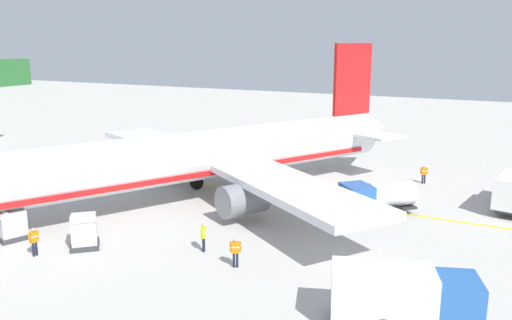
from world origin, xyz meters
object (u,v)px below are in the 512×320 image
(crew_marshaller, at_px, (34,239))
(crew_supervisor, at_px, (203,235))
(service_truck_baggage, at_px, (377,197))
(cargo_container_mid, at_px, (84,232))
(service_truck_fuel, at_px, (403,295))
(crew_loader_right, at_px, (235,250))
(crew_loader_left, at_px, (424,173))
(cargo_container_near, at_px, (11,225))
(airliner_foreground, at_px, (201,156))

(crew_marshaller, bearing_deg, crew_supervisor, -59.26)
(service_truck_baggage, distance_m, cargo_container_mid, 19.60)
(service_truck_fuel, bearing_deg, crew_loader_right, 77.20)
(crew_loader_left, bearing_deg, crew_supervisor, 157.43)
(cargo_container_near, bearing_deg, crew_loader_left, -39.42)
(crew_supervisor, bearing_deg, crew_loader_left, -22.57)
(service_truck_baggage, relative_size, crew_loader_left, 3.17)
(service_truck_baggage, height_order, cargo_container_near, service_truck_baggage)
(cargo_container_mid, bearing_deg, crew_marshaller, 143.27)
(crew_marshaller, distance_m, crew_loader_left, 31.43)
(airliner_foreground, xyz_separation_m, crew_supervisor, (-8.91, -5.82, -2.36))
(crew_supervisor, bearing_deg, crew_marshaller, 120.74)
(service_truck_fuel, bearing_deg, service_truck_baggage, 18.26)
(cargo_container_near, bearing_deg, service_truck_fuel, -88.74)
(service_truck_baggage, distance_m, cargo_container_near, 24.14)
(cargo_container_near, xyz_separation_m, crew_loader_right, (2.65, -14.49, 0.06))
(cargo_container_mid, height_order, crew_marshaller, cargo_container_mid)
(service_truck_baggage, relative_size, crew_loader_right, 3.02)
(cargo_container_mid, xyz_separation_m, crew_loader_right, (1.63, -9.37, -0.00))
(service_truck_fuel, xyz_separation_m, service_truck_baggage, (14.16, 4.67, -0.11))
(service_truck_baggage, bearing_deg, cargo_container_near, 127.47)
(cargo_container_near, bearing_deg, airliner_foreground, -25.14)
(crew_loader_left, xyz_separation_m, crew_loader_right, (-22.47, 6.15, 0.05))
(cargo_container_near, height_order, crew_loader_left, cargo_container_near)
(airliner_foreground, bearing_deg, crew_supervisor, -146.86)
(airliner_foreground, distance_m, crew_marshaller, 14.26)
(cargo_container_mid, relative_size, crew_loader_right, 1.35)
(cargo_container_mid, relative_size, crew_supervisor, 1.31)
(cargo_container_near, distance_m, cargo_container_mid, 5.22)
(crew_loader_right, xyz_separation_m, crew_supervisor, (1.08, 2.74, 0.03))
(airliner_foreground, xyz_separation_m, crew_loader_right, (-10.00, -8.56, -2.39))
(crew_loader_left, bearing_deg, crew_marshaller, 146.86)
(crew_loader_right, bearing_deg, crew_marshaller, 109.22)
(service_truck_fuel, height_order, crew_supervisor, service_truck_fuel)
(crew_marshaller, distance_m, crew_loader_right, 11.68)
(airliner_foreground, height_order, crew_supervisor, airliner_foreground)
(cargo_container_near, xyz_separation_m, cargo_container_mid, (1.01, -5.12, 0.06))
(airliner_foreground, relative_size, service_truck_fuel, 5.88)
(crew_loader_right, distance_m, crew_supervisor, 2.94)
(crew_loader_right, bearing_deg, service_truck_fuel, -102.80)
(airliner_foreground, bearing_deg, crew_loader_right, -139.44)
(service_truck_baggage, bearing_deg, crew_supervisor, 145.95)
(airliner_foreground, xyz_separation_m, crew_marshaller, (-13.84, 2.47, -2.39))
(airliner_foreground, xyz_separation_m, cargo_container_mid, (-11.63, 0.82, -2.38))
(service_truck_fuel, height_order, crew_loader_right, service_truck_fuel)
(service_truck_fuel, height_order, service_truck_baggage, service_truck_fuel)
(cargo_container_near, relative_size, crew_loader_left, 1.33)
(crew_loader_left, distance_m, crew_loader_right, 23.30)
(crew_marshaller, relative_size, crew_loader_right, 1.00)
(crew_supervisor, bearing_deg, cargo_container_mid, 112.26)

